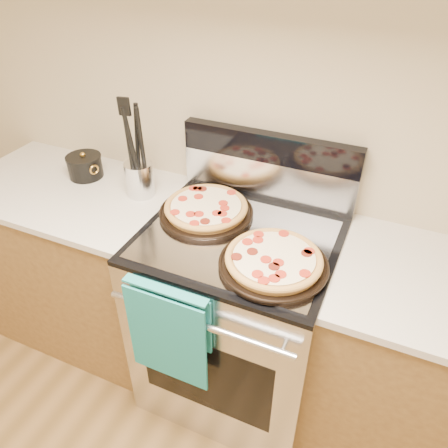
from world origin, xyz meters
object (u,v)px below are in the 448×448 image
at_px(pepperoni_pizza_front, 274,261).
at_px(utensil_crock, 140,179).
at_px(range_body, 238,318).
at_px(saucepan, 85,167).
at_px(pepperoni_pizza_back, 206,209).

bearing_deg(pepperoni_pizza_front, utensil_crock, 160.69).
height_order(range_body, saucepan, saucepan).
xyz_separation_m(range_body, saucepan, (-0.86, 0.15, 0.51)).
bearing_deg(saucepan, utensil_crock, -5.67).
distance_m(pepperoni_pizza_back, utensil_crock, 0.35).
distance_m(range_body, pepperoni_pizza_front, 0.55).
relative_size(utensil_crock, saucepan, 0.97).
relative_size(range_body, utensil_crock, 5.81).
height_order(pepperoni_pizza_back, saucepan, saucepan).
bearing_deg(saucepan, range_body, -9.98).
distance_m(pepperoni_pizza_front, saucepan, 1.08).
height_order(pepperoni_pizza_back, pepperoni_pizza_front, same).
relative_size(range_body, pepperoni_pizza_back, 2.35).
bearing_deg(utensil_crock, pepperoni_pizza_back, -7.90).
xyz_separation_m(pepperoni_pizza_back, pepperoni_pizza_front, (0.36, -0.20, -0.00)).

